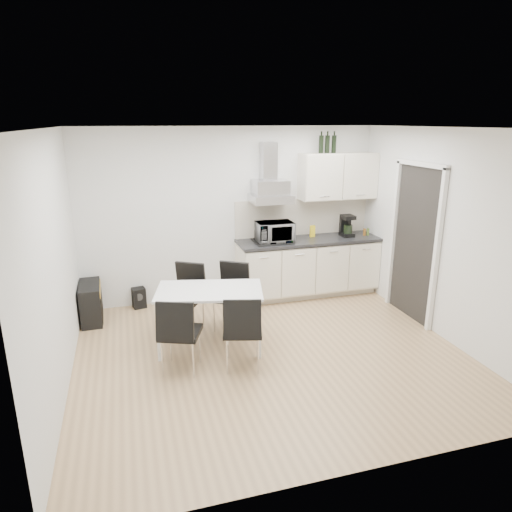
{
  "coord_description": "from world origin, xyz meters",
  "views": [
    {
      "loc": [
        -1.53,
        -4.63,
        2.67
      ],
      "look_at": [
        -0.06,
        0.45,
        1.1
      ],
      "focal_mm": 32.0,
      "sensor_mm": 36.0,
      "label": 1
    }
  ],
  "objects": [
    {
      "name": "ground",
      "position": [
        0.0,
        0.0,
        0.0
      ],
      "size": [
        4.5,
        4.5,
        0.0
      ],
      "primitive_type": "plane",
      "color": "tan",
      "rests_on": "ground"
    },
    {
      "name": "wall_back",
      "position": [
        0.0,
        2.0,
        1.3
      ],
      "size": [
        4.5,
        0.1,
        2.6
      ],
      "primitive_type": "cube",
      "color": "silver",
      "rests_on": "ground"
    },
    {
      "name": "wall_front",
      "position": [
        0.0,
        -2.0,
        1.3
      ],
      "size": [
        4.5,
        0.1,
        2.6
      ],
      "primitive_type": "cube",
      "color": "silver",
      "rests_on": "ground"
    },
    {
      "name": "wall_left",
      "position": [
        -2.25,
        0.0,
        1.3
      ],
      "size": [
        0.1,
        4.0,
        2.6
      ],
      "primitive_type": "cube",
      "color": "silver",
      "rests_on": "ground"
    },
    {
      "name": "wall_right",
      "position": [
        2.25,
        0.0,
        1.3
      ],
      "size": [
        0.1,
        4.0,
        2.6
      ],
      "primitive_type": "cube",
      "color": "silver",
      "rests_on": "ground"
    },
    {
      "name": "ceiling",
      "position": [
        0.0,
        0.0,
        2.6
      ],
      "size": [
        4.5,
        4.5,
        0.0
      ],
      "primitive_type": "plane",
      "color": "white",
      "rests_on": "wall_back"
    },
    {
      "name": "doorway",
      "position": [
        2.21,
        0.55,
        1.05
      ],
      "size": [
        0.08,
        1.04,
        2.1
      ],
      "primitive_type": "cube",
      "color": "white",
      "rests_on": "ground"
    },
    {
      "name": "kitchenette",
      "position": [
        1.19,
        1.73,
        0.83
      ],
      "size": [
        2.22,
        0.64,
        2.52
      ],
      "color": "beige",
      "rests_on": "ground"
    },
    {
      "name": "dining_table",
      "position": [
        -0.65,
        0.39,
        0.65
      ],
      "size": [
        1.37,
        0.97,
        0.75
      ],
      "rotation": [
        0.0,
        0.0,
        -0.22
      ],
      "color": "white",
      "rests_on": "ground"
    },
    {
      "name": "chair_far_left",
      "position": [
        -0.87,
        0.96,
        0.44
      ],
      "size": [
        0.63,
        0.65,
        0.88
      ],
      "primitive_type": null,
      "rotation": [
        0.0,
        0.0,
        2.61
      ],
      "color": "black",
      "rests_on": "ground"
    },
    {
      "name": "chair_far_right",
      "position": [
        -0.3,
        0.83,
        0.44
      ],
      "size": [
        0.64,
        0.66,
        0.88
      ],
      "primitive_type": null,
      "rotation": [
        0.0,
        0.0,
        2.59
      ],
      "color": "black",
      "rests_on": "ground"
    },
    {
      "name": "chair_near_left",
      "position": [
        -1.06,
        -0.05,
        0.44
      ],
      "size": [
        0.59,
        0.63,
        0.88
      ],
      "primitive_type": null,
      "rotation": [
        0.0,
        0.0,
        -0.37
      ],
      "color": "black",
      "rests_on": "ground"
    },
    {
      "name": "chair_near_right",
      "position": [
        -0.39,
        -0.17,
        0.44
      ],
      "size": [
        0.55,
        0.6,
        0.88
      ],
      "primitive_type": null,
      "rotation": [
        0.0,
        0.0,
        -0.26
      ],
      "color": "black",
      "rests_on": "ground"
    },
    {
      "name": "guitar_amp",
      "position": [
        -2.1,
        1.6,
        0.27
      ],
      "size": [
        0.3,
        0.65,
        0.54
      ],
      "rotation": [
        0.0,
        0.0,
        0.03
      ],
      "color": "black",
      "rests_on": "ground"
    },
    {
      "name": "floor_speaker",
      "position": [
        -1.45,
        1.9,
        0.15
      ],
      "size": [
        0.21,
        0.2,
        0.3
      ],
      "primitive_type": "cube",
      "rotation": [
        0.0,
        0.0,
        0.21
      ],
      "color": "black",
      "rests_on": "ground"
    }
  ]
}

